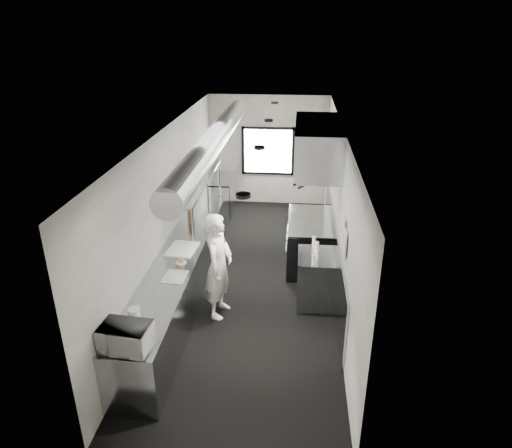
% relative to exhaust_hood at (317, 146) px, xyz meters
% --- Properties ---
extents(floor, '(3.00, 8.00, 0.01)m').
position_rel_exhaust_hood_xyz_m(floor, '(-1.10, -0.70, -2.39)').
color(floor, black).
rests_on(floor, ground).
extents(ceiling, '(3.00, 8.00, 0.01)m').
position_rel_exhaust_hood_xyz_m(ceiling, '(-1.10, -0.70, 0.41)').
color(ceiling, silver).
rests_on(ceiling, wall_back).
extents(wall_back, '(3.00, 0.02, 2.80)m').
position_rel_exhaust_hood_xyz_m(wall_back, '(-1.10, 3.30, -0.99)').
color(wall_back, silver).
rests_on(wall_back, floor).
extents(wall_front, '(3.00, 0.02, 2.80)m').
position_rel_exhaust_hood_xyz_m(wall_front, '(-1.10, -4.70, -0.99)').
color(wall_front, silver).
rests_on(wall_front, floor).
extents(wall_left, '(0.02, 8.00, 2.80)m').
position_rel_exhaust_hood_xyz_m(wall_left, '(-2.60, -0.70, -0.99)').
color(wall_left, silver).
rests_on(wall_left, floor).
extents(wall_right, '(0.02, 8.00, 2.80)m').
position_rel_exhaust_hood_xyz_m(wall_right, '(0.40, -0.70, -0.99)').
color(wall_right, silver).
rests_on(wall_right, floor).
extents(wall_cladding, '(0.03, 5.50, 1.10)m').
position_rel_exhaust_hood_xyz_m(wall_cladding, '(0.38, -0.40, -1.84)').
color(wall_cladding, gray).
rests_on(wall_cladding, wall_right).
extents(hvac_duct, '(0.40, 6.40, 0.40)m').
position_rel_exhaust_hood_xyz_m(hvac_duct, '(-1.80, -0.30, 0.16)').
color(hvac_duct, '#919599').
rests_on(hvac_duct, ceiling).
extents(service_window, '(1.36, 0.05, 1.25)m').
position_rel_exhaust_hood_xyz_m(service_window, '(-1.10, 3.26, -0.99)').
color(service_window, white).
rests_on(service_window, wall_back).
extents(exhaust_hood, '(0.81, 2.20, 0.88)m').
position_rel_exhaust_hood_xyz_m(exhaust_hood, '(0.00, 0.00, 0.00)').
color(exhaust_hood, gray).
rests_on(exhaust_hood, ceiling).
extents(prep_counter, '(0.70, 6.00, 0.90)m').
position_rel_exhaust_hood_xyz_m(prep_counter, '(-2.25, -1.20, -1.94)').
color(prep_counter, gray).
rests_on(prep_counter, floor).
extents(pass_shelf, '(0.45, 3.00, 0.68)m').
position_rel_exhaust_hood_xyz_m(pass_shelf, '(-2.29, 0.30, -0.86)').
color(pass_shelf, gray).
rests_on(pass_shelf, prep_counter).
extents(range, '(0.88, 1.60, 0.94)m').
position_rel_exhaust_hood_xyz_m(range, '(-0.06, 0.00, -1.92)').
color(range, black).
rests_on(range, floor).
extents(bottle_station, '(0.65, 0.80, 0.90)m').
position_rel_exhaust_hood_xyz_m(bottle_station, '(0.05, -1.40, -1.94)').
color(bottle_station, gray).
rests_on(bottle_station, floor).
extents(far_work_table, '(0.70, 1.20, 0.90)m').
position_rel_exhaust_hood_xyz_m(far_work_table, '(-2.25, 2.50, -1.94)').
color(far_work_table, gray).
rests_on(far_work_table, floor).
extents(notice_sheet_a, '(0.02, 0.28, 0.38)m').
position_rel_exhaust_hood_xyz_m(notice_sheet_a, '(0.37, -1.90, -0.79)').
color(notice_sheet_a, beige).
rests_on(notice_sheet_a, wall_right).
extents(notice_sheet_b, '(0.02, 0.28, 0.38)m').
position_rel_exhaust_hood_xyz_m(notice_sheet_b, '(0.37, -2.25, -0.84)').
color(notice_sheet_b, beige).
rests_on(notice_sheet_b, wall_right).
extents(line_cook, '(0.53, 0.71, 1.77)m').
position_rel_exhaust_hood_xyz_m(line_cook, '(-1.53, -1.87, -1.50)').
color(line_cook, white).
rests_on(line_cook, floor).
extents(microwave, '(0.57, 0.46, 0.32)m').
position_rel_exhaust_hood_xyz_m(microwave, '(-2.27, -3.98, -1.33)').
color(microwave, silver).
rests_on(microwave, prep_counter).
extents(deli_tub_a, '(0.16, 0.16, 0.11)m').
position_rel_exhaust_hood_xyz_m(deli_tub_a, '(-2.40, -3.34, -1.44)').
color(deli_tub_a, beige).
rests_on(deli_tub_a, prep_counter).
extents(deli_tub_b, '(0.17, 0.17, 0.10)m').
position_rel_exhaust_hood_xyz_m(deli_tub_b, '(-2.40, -3.31, -1.44)').
color(deli_tub_b, beige).
rests_on(deli_tub_b, prep_counter).
extents(newspaper, '(0.35, 0.42, 0.01)m').
position_rel_exhaust_hood_xyz_m(newspaper, '(-2.12, -2.30, -1.49)').
color(newspaper, white).
rests_on(newspaper, prep_counter).
extents(small_plate, '(0.23, 0.23, 0.01)m').
position_rel_exhaust_hood_xyz_m(small_plate, '(-2.14, -1.86, -1.48)').
color(small_plate, white).
rests_on(small_plate, prep_counter).
extents(pastry, '(0.10, 0.10, 0.10)m').
position_rel_exhaust_hood_xyz_m(pastry, '(-2.14, -1.86, -1.43)').
color(pastry, tan).
rests_on(pastry, small_plate).
extents(cutting_board, '(0.50, 0.64, 0.02)m').
position_rel_exhaust_hood_xyz_m(cutting_board, '(-2.23, -1.39, -1.48)').
color(cutting_board, silver).
rests_on(cutting_board, prep_counter).
extents(knife_block, '(0.13, 0.24, 0.24)m').
position_rel_exhaust_hood_xyz_m(knife_block, '(-2.34, -0.20, -1.37)').
color(knife_block, brown).
rests_on(knife_block, prep_counter).
extents(plate_stack_a, '(0.32, 0.32, 0.28)m').
position_rel_exhaust_hood_xyz_m(plate_stack_a, '(-2.32, -0.36, -0.68)').
color(plate_stack_a, white).
rests_on(plate_stack_a, pass_shelf).
extents(plate_stack_b, '(0.29, 0.29, 0.31)m').
position_rel_exhaust_hood_xyz_m(plate_stack_b, '(-2.28, -0.01, -0.66)').
color(plate_stack_b, white).
rests_on(plate_stack_b, pass_shelf).
extents(plate_stack_c, '(0.34, 0.34, 0.38)m').
position_rel_exhaust_hood_xyz_m(plate_stack_c, '(-2.32, 0.59, -0.63)').
color(plate_stack_c, white).
rests_on(plate_stack_c, pass_shelf).
extents(plate_stack_d, '(0.27, 0.27, 0.33)m').
position_rel_exhaust_hood_xyz_m(plate_stack_d, '(-2.32, 1.01, -0.66)').
color(plate_stack_d, white).
rests_on(plate_stack_d, pass_shelf).
extents(squeeze_bottle_a, '(0.07, 0.07, 0.16)m').
position_rel_exhaust_hood_xyz_m(squeeze_bottle_a, '(-0.03, -1.70, -1.41)').
color(squeeze_bottle_a, silver).
rests_on(squeeze_bottle_a, bottle_station).
extents(squeeze_bottle_b, '(0.07, 0.07, 0.17)m').
position_rel_exhaust_hood_xyz_m(squeeze_bottle_b, '(0.03, -1.51, -1.41)').
color(squeeze_bottle_b, silver).
rests_on(squeeze_bottle_b, bottle_station).
extents(squeeze_bottle_c, '(0.07, 0.07, 0.17)m').
position_rel_exhaust_hood_xyz_m(squeeze_bottle_c, '(0.01, -1.43, -1.40)').
color(squeeze_bottle_c, silver).
rests_on(squeeze_bottle_c, bottle_station).
extents(squeeze_bottle_d, '(0.06, 0.06, 0.18)m').
position_rel_exhaust_hood_xyz_m(squeeze_bottle_d, '(0.04, -1.26, -1.40)').
color(squeeze_bottle_d, silver).
rests_on(squeeze_bottle_d, bottle_station).
extents(squeeze_bottle_e, '(0.08, 0.08, 0.18)m').
position_rel_exhaust_hood_xyz_m(squeeze_bottle_e, '(-0.01, -1.06, -1.40)').
color(squeeze_bottle_e, silver).
rests_on(squeeze_bottle_e, bottle_station).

